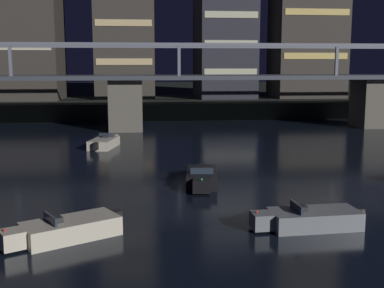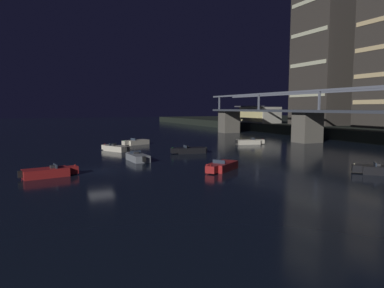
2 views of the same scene
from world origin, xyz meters
name	(u,v)px [view 2 (image 2 of 2)]	position (x,y,z in m)	size (l,w,h in m)	color
ground_plane	(101,171)	(0.00, 0.00, 0.00)	(400.00, 400.00, 0.00)	black
river_bridge	(376,122)	(0.00, 39.89, 4.25)	(90.81, 6.40, 9.38)	#605B51
tower_west_low	(324,49)	(-30.11, 59.01, 20.55)	(12.87, 10.08, 37.01)	#38332D
waterfront_pavilion	(259,115)	(-46.05, 51.80, 4.44)	(12.40, 7.40, 4.70)	#B2AD9E
speedboat_near_left	(222,166)	(4.67, 11.31, 0.41)	(3.90, 4.74, 1.16)	maroon
speedboat_near_center	(382,170)	(12.90, 24.27, 0.41)	(4.35, 4.42, 1.16)	black
speedboat_near_right	(136,142)	(-23.32, 10.09, 0.41)	(3.01, 5.12, 1.16)	beige
speedboat_mid_left	(48,172)	(0.97, -4.90, 0.41)	(2.41, 5.23, 1.16)	maroon
speedboat_mid_center	(189,150)	(-8.99, 13.81, 0.41)	(2.30, 5.23, 1.16)	black
speedboat_mid_right	(137,157)	(-5.26, 5.25, 0.41)	(5.22, 2.03, 1.16)	gray
speedboat_far_left	(249,142)	(-15.73, 28.35, 0.41)	(2.66, 5.20, 1.16)	beige
speedboat_far_center	(116,148)	(-15.80, 4.94, 0.41)	(4.87, 3.58, 1.16)	beige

